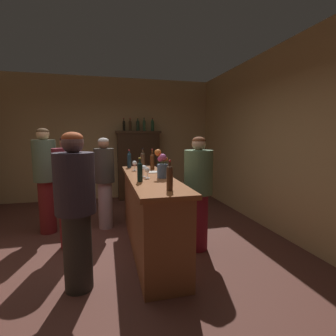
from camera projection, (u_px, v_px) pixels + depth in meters
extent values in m
plane|color=#552E25|center=(112.00, 259.00, 3.19)|extent=(8.51, 8.51, 0.00)
cube|color=tan|center=(107.00, 139.00, 6.21)|extent=(5.33, 0.12, 2.97)
cube|color=tan|center=(296.00, 141.00, 3.64)|extent=(0.12, 6.67, 2.97)
cube|color=brown|center=(150.00, 214.00, 3.45)|extent=(0.51, 2.28, 0.97)
cube|color=brown|center=(150.00, 178.00, 3.39)|extent=(0.58, 2.37, 0.05)
cube|color=#352214|center=(139.00, 165.00, 6.21)|extent=(1.01, 0.31, 1.69)
cube|color=#3C2818|center=(138.00, 132.00, 6.10)|extent=(1.09, 0.37, 0.06)
cylinder|color=black|center=(140.00, 173.00, 2.97)|extent=(0.06, 0.06, 0.20)
sphere|color=black|center=(140.00, 165.00, 2.96)|extent=(0.06, 0.06, 0.06)
cylinder|color=black|center=(140.00, 162.00, 2.96)|extent=(0.02, 0.02, 0.07)
cylinder|color=gold|center=(140.00, 158.00, 2.95)|extent=(0.03, 0.03, 0.02)
cylinder|color=#4A2C1C|center=(170.00, 180.00, 2.49)|extent=(0.07, 0.07, 0.22)
sphere|color=#4A2C1C|center=(170.00, 169.00, 2.48)|extent=(0.07, 0.07, 0.07)
cylinder|color=#4A2C1C|center=(170.00, 165.00, 2.47)|extent=(0.02, 0.02, 0.07)
cylinder|color=red|center=(170.00, 161.00, 2.47)|extent=(0.02, 0.02, 0.02)
cylinder|color=#4D2612|center=(152.00, 163.00, 4.05)|extent=(0.07, 0.07, 0.22)
sphere|color=#4D2612|center=(152.00, 156.00, 4.04)|extent=(0.07, 0.07, 0.07)
cylinder|color=#4D2612|center=(152.00, 153.00, 4.03)|extent=(0.02, 0.02, 0.10)
cylinder|color=#AC2122|center=(152.00, 150.00, 4.03)|extent=(0.02, 0.02, 0.02)
cylinder|color=#192C37|center=(129.00, 161.00, 4.32)|extent=(0.07, 0.07, 0.22)
sphere|color=#192C37|center=(129.00, 155.00, 4.31)|extent=(0.07, 0.07, 0.07)
cylinder|color=#192C37|center=(129.00, 153.00, 4.30)|extent=(0.03, 0.03, 0.07)
cylinder|color=red|center=(129.00, 150.00, 4.30)|extent=(0.03, 0.03, 0.02)
cylinder|color=#432F20|center=(143.00, 162.00, 4.19)|extent=(0.08, 0.08, 0.23)
sphere|color=#432F20|center=(143.00, 155.00, 4.17)|extent=(0.08, 0.08, 0.08)
cylinder|color=#432F20|center=(143.00, 152.00, 4.17)|extent=(0.03, 0.03, 0.09)
cylinder|color=black|center=(143.00, 149.00, 4.16)|extent=(0.03, 0.03, 0.02)
cylinder|color=white|center=(147.00, 178.00, 3.24)|extent=(0.07, 0.07, 0.00)
cylinder|color=white|center=(147.00, 175.00, 3.23)|extent=(0.01, 0.01, 0.07)
ellipsoid|color=white|center=(147.00, 170.00, 3.23)|extent=(0.06, 0.06, 0.07)
cylinder|color=white|center=(144.00, 176.00, 3.36)|extent=(0.06, 0.06, 0.00)
cylinder|color=white|center=(144.00, 173.00, 3.35)|extent=(0.01, 0.01, 0.09)
ellipsoid|color=white|center=(144.00, 167.00, 3.34)|extent=(0.08, 0.08, 0.06)
cylinder|color=white|center=(135.00, 170.00, 3.97)|extent=(0.07, 0.07, 0.00)
cylinder|color=white|center=(135.00, 168.00, 3.96)|extent=(0.01, 0.01, 0.07)
ellipsoid|color=white|center=(135.00, 163.00, 3.95)|extent=(0.07, 0.07, 0.08)
ellipsoid|color=maroon|center=(135.00, 165.00, 3.96)|extent=(0.06, 0.06, 0.03)
cylinder|color=#415472|center=(162.00, 171.00, 3.25)|extent=(0.14, 0.14, 0.18)
cylinder|color=#38602D|center=(166.00, 164.00, 3.26)|extent=(0.01, 0.01, 0.14)
sphere|color=orange|center=(166.00, 159.00, 3.25)|extent=(0.05, 0.05, 0.05)
cylinder|color=#38602D|center=(163.00, 164.00, 3.28)|extent=(0.01, 0.01, 0.13)
sphere|color=orange|center=(163.00, 159.00, 3.27)|extent=(0.07, 0.07, 0.07)
cylinder|color=#38602D|center=(161.00, 163.00, 3.28)|extent=(0.01, 0.01, 0.16)
sphere|color=yellow|center=(161.00, 157.00, 3.27)|extent=(0.07, 0.07, 0.07)
cylinder|color=#38602D|center=(158.00, 161.00, 3.24)|extent=(0.01, 0.01, 0.22)
sphere|color=orange|center=(158.00, 153.00, 3.23)|extent=(0.09, 0.09, 0.09)
cylinder|color=#38602D|center=(160.00, 164.00, 3.22)|extent=(0.01, 0.01, 0.14)
sphere|color=#BC3D80|center=(160.00, 159.00, 3.22)|extent=(0.07, 0.07, 0.07)
cylinder|color=#38602D|center=(163.00, 164.00, 3.20)|extent=(0.01, 0.01, 0.17)
sphere|color=#B94C8F|center=(163.00, 157.00, 3.19)|extent=(0.09, 0.09, 0.09)
cylinder|color=#38602D|center=(165.00, 164.00, 3.21)|extent=(0.01, 0.01, 0.15)
sphere|color=#B94C7D|center=(165.00, 158.00, 3.20)|extent=(0.05, 0.05, 0.05)
cylinder|color=white|center=(152.00, 172.00, 3.73)|extent=(0.20, 0.20, 0.01)
cylinder|color=black|center=(124.00, 126.00, 6.00)|extent=(0.06, 0.06, 0.21)
sphere|color=black|center=(124.00, 122.00, 5.99)|extent=(0.06, 0.06, 0.06)
cylinder|color=black|center=(124.00, 120.00, 5.98)|extent=(0.02, 0.02, 0.08)
cylinder|color=#AE1520|center=(124.00, 118.00, 5.98)|extent=(0.03, 0.03, 0.02)
cylinder|color=#412D1C|center=(130.00, 127.00, 6.04)|extent=(0.07, 0.07, 0.21)
sphere|color=#412D1C|center=(130.00, 122.00, 6.03)|extent=(0.07, 0.07, 0.07)
cylinder|color=#412D1C|center=(130.00, 121.00, 6.02)|extent=(0.03, 0.03, 0.08)
cylinder|color=#A8151A|center=(130.00, 119.00, 6.01)|extent=(0.03, 0.03, 0.02)
cylinder|color=#203223|center=(138.00, 127.00, 6.08)|extent=(0.08, 0.08, 0.21)
sphere|color=#203223|center=(138.00, 122.00, 6.07)|extent=(0.08, 0.08, 0.08)
cylinder|color=#203223|center=(138.00, 120.00, 6.06)|extent=(0.03, 0.03, 0.09)
cylinder|color=gold|center=(138.00, 118.00, 6.06)|extent=(0.03, 0.03, 0.02)
cylinder|color=#2A4932|center=(144.00, 126.00, 6.12)|extent=(0.07, 0.07, 0.23)
sphere|color=#2A4932|center=(144.00, 122.00, 6.11)|extent=(0.07, 0.07, 0.07)
cylinder|color=#2A4932|center=(144.00, 120.00, 6.10)|extent=(0.03, 0.03, 0.07)
cylinder|color=black|center=(144.00, 118.00, 6.10)|extent=(0.03, 0.03, 0.02)
cylinder|color=#24472C|center=(153.00, 126.00, 6.17)|extent=(0.08, 0.08, 0.23)
sphere|color=#24472C|center=(153.00, 122.00, 6.16)|extent=(0.08, 0.08, 0.08)
cylinder|color=#24472C|center=(152.00, 120.00, 6.15)|extent=(0.03, 0.03, 0.08)
cylinder|color=#B01820|center=(152.00, 118.00, 6.15)|extent=(0.03, 0.03, 0.02)
cylinder|color=#A08F8F|center=(105.00, 205.00, 4.24)|extent=(0.24, 0.24, 0.79)
cylinder|color=#353029|center=(104.00, 166.00, 4.16)|extent=(0.33, 0.33, 0.57)
sphere|color=#9A6449|center=(103.00, 143.00, 4.11)|extent=(0.19, 0.19, 0.19)
ellipsoid|color=#B6AEA7|center=(103.00, 141.00, 4.10)|extent=(0.18, 0.18, 0.10)
cylinder|color=#2A2824|center=(78.00, 251.00, 2.53)|extent=(0.28, 0.28, 0.81)
cylinder|color=#2F2730|center=(75.00, 183.00, 2.44)|extent=(0.39, 0.39, 0.60)
sphere|color=brown|center=(73.00, 143.00, 2.39)|extent=(0.21, 0.21, 0.21)
ellipsoid|color=#A24724|center=(72.00, 138.00, 2.39)|extent=(0.20, 0.20, 0.12)
cylinder|color=maroon|center=(47.00, 207.00, 4.03)|extent=(0.25, 0.25, 0.85)
cylinder|color=#4B5D47|center=(44.00, 161.00, 3.93)|extent=(0.35, 0.35, 0.66)
sphere|color=tan|center=(43.00, 134.00, 3.88)|extent=(0.19, 0.19, 0.19)
ellipsoid|color=#513922|center=(43.00, 131.00, 3.87)|extent=(0.18, 0.18, 0.10)
cylinder|color=maroon|center=(70.00, 218.00, 3.52)|extent=(0.28, 0.28, 0.82)
cylinder|color=maroon|center=(68.00, 169.00, 3.43)|extent=(0.39, 0.39, 0.58)
sphere|color=#906248|center=(66.00, 143.00, 3.39)|extent=(0.17, 0.17, 0.17)
ellipsoid|color=black|center=(66.00, 140.00, 3.38)|extent=(0.16, 0.16, 0.09)
cylinder|color=maroon|center=(198.00, 221.00, 3.44)|extent=(0.28, 0.28, 0.79)
cylinder|color=#4D6947|center=(198.00, 172.00, 3.36)|extent=(0.39, 0.39, 0.59)
sphere|color=tan|center=(199.00, 144.00, 3.31)|extent=(0.19, 0.19, 0.19)
ellipsoid|color=#5D2F19|center=(199.00, 141.00, 3.30)|extent=(0.18, 0.18, 0.10)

